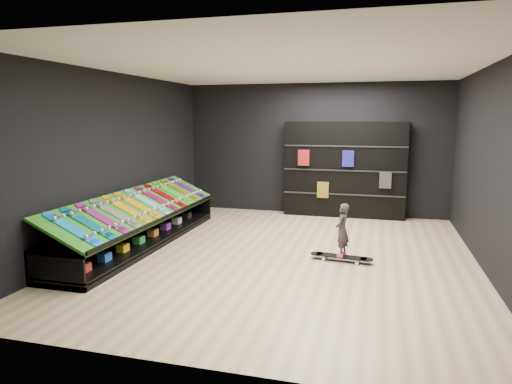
% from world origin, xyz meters
% --- Properties ---
extents(floor, '(6.00, 7.00, 0.01)m').
position_xyz_m(floor, '(0.00, 0.00, 0.00)').
color(floor, '#D1BA8D').
rests_on(floor, ground).
extents(ceiling, '(6.00, 7.00, 0.01)m').
position_xyz_m(ceiling, '(0.00, 0.00, 3.00)').
color(ceiling, white).
rests_on(ceiling, ground).
extents(wall_back, '(6.00, 0.02, 3.00)m').
position_xyz_m(wall_back, '(0.00, 3.50, 1.50)').
color(wall_back, black).
rests_on(wall_back, ground).
extents(wall_front, '(6.00, 0.02, 3.00)m').
position_xyz_m(wall_front, '(0.00, -3.50, 1.50)').
color(wall_front, black).
rests_on(wall_front, ground).
extents(wall_left, '(0.02, 7.00, 3.00)m').
position_xyz_m(wall_left, '(-3.00, 0.00, 1.50)').
color(wall_left, black).
rests_on(wall_left, ground).
extents(wall_right, '(0.02, 7.00, 3.00)m').
position_xyz_m(wall_right, '(3.00, 0.00, 1.50)').
color(wall_right, black).
rests_on(wall_right, ground).
extents(display_rack, '(0.90, 4.50, 0.50)m').
position_xyz_m(display_rack, '(-2.55, 0.00, 0.25)').
color(display_rack, black).
rests_on(display_rack, ground).
extents(turf_ramp, '(0.92, 4.50, 0.46)m').
position_xyz_m(turf_ramp, '(-2.50, 0.00, 0.71)').
color(turf_ramp, '#1B6C11').
rests_on(turf_ramp, display_rack).
extents(back_shelving, '(2.67, 0.31, 2.14)m').
position_xyz_m(back_shelving, '(0.71, 3.32, 1.07)').
color(back_shelving, black).
rests_on(back_shelving, ground).
extents(floor_skateboard, '(1.00, 0.34, 0.09)m').
position_xyz_m(floor_skateboard, '(0.95, -0.04, 0.04)').
color(floor_skateboard, black).
rests_on(floor_skateboard, ground).
extents(child, '(0.17, 0.21, 0.50)m').
position_xyz_m(child, '(0.95, -0.04, 0.34)').
color(child, black).
rests_on(child, floor_skateboard).
extents(display_board_0, '(0.93, 0.22, 0.50)m').
position_xyz_m(display_board_0, '(-2.49, -1.90, 0.74)').
color(display_board_0, blue).
rests_on(display_board_0, turf_ramp).
extents(display_board_1, '(0.93, 0.22, 0.50)m').
position_xyz_m(display_board_1, '(-2.49, -1.55, 0.74)').
color(display_board_1, '#0C8C99').
rests_on(display_board_1, turf_ramp).
extents(display_board_2, '(0.93, 0.22, 0.50)m').
position_xyz_m(display_board_2, '(-2.49, -1.21, 0.74)').
color(display_board_2, '#2626BF').
rests_on(display_board_2, turf_ramp).
extents(display_board_3, '(0.93, 0.22, 0.50)m').
position_xyz_m(display_board_3, '(-2.49, -0.86, 0.74)').
color(display_board_3, black).
rests_on(display_board_3, turf_ramp).
extents(display_board_4, '(0.93, 0.22, 0.50)m').
position_xyz_m(display_board_4, '(-2.49, -0.52, 0.74)').
color(display_board_4, orange).
rests_on(display_board_4, turf_ramp).
extents(display_board_5, '(0.93, 0.22, 0.50)m').
position_xyz_m(display_board_5, '(-2.49, -0.17, 0.74)').
color(display_board_5, yellow).
rests_on(display_board_5, turf_ramp).
extents(display_board_6, '(0.93, 0.22, 0.50)m').
position_xyz_m(display_board_6, '(-2.49, 0.17, 0.74)').
color(display_board_6, '#0CB2E5').
rests_on(display_board_6, turf_ramp).
extents(display_board_7, '(0.93, 0.22, 0.50)m').
position_xyz_m(display_board_7, '(-2.49, 0.52, 0.74)').
color(display_board_7, '#E5198C').
rests_on(display_board_7, turf_ramp).
extents(display_board_8, '(0.93, 0.22, 0.50)m').
position_xyz_m(display_board_8, '(-2.49, 0.86, 0.74)').
color(display_board_8, red).
rests_on(display_board_8, turf_ramp).
extents(display_board_9, '(0.93, 0.22, 0.50)m').
position_xyz_m(display_board_9, '(-2.49, 1.21, 0.74)').
color(display_board_9, green).
rests_on(display_board_9, turf_ramp).
extents(display_board_10, '(0.93, 0.22, 0.50)m').
position_xyz_m(display_board_10, '(-2.49, 1.55, 0.74)').
color(display_board_10, yellow).
rests_on(display_board_10, turf_ramp).
extents(display_board_11, '(0.93, 0.22, 0.50)m').
position_xyz_m(display_board_11, '(-2.49, 1.90, 0.74)').
color(display_board_11, purple).
rests_on(display_board_11, turf_ramp).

